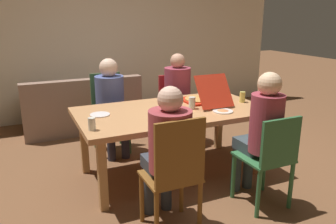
{
  "coord_description": "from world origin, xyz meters",
  "views": [
    {
      "loc": [
        -1.47,
        -3.14,
        1.73
      ],
      "look_at": [
        0.0,
        0.1,
        0.69
      ],
      "focal_mm": 36.1,
      "sensor_mm": 36.0,
      "label": 1
    }
  ],
  "objects_px": {
    "person_2": "(261,128)",
    "couch": "(82,110)",
    "dining_table": "(172,116)",
    "plate_0": "(223,111)",
    "chair_3": "(175,106)",
    "drinking_glass_3": "(92,124)",
    "person_0": "(168,146)",
    "person_3": "(179,91)",
    "chair_1": "(109,110)",
    "drinking_glass_1": "(192,103)",
    "drinking_glass_2": "(242,97)",
    "pizza_box_0": "(202,98)",
    "chair_0": "(175,171)",
    "drinking_glass_0": "(170,108)",
    "chair_2": "(270,157)",
    "plate_1": "(100,115)",
    "person_1": "(111,98)"
  },
  "relations": [
    {
      "from": "person_2",
      "to": "couch",
      "type": "bearing_deg",
      "value": 111.73
    },
    {
      "from": "dining_table",
      "to": "plate_0",
      "type": "distance_m",
      "value": 0.54
    },
    {
      "from": "chair_3",
      "to": "drinking_glass_3",
      "type": "bearing_deg",
      "value": -137.81
    },
    {
      "from": "person_0",
      "to": "person_3",
      "type": "bearing_deg",
      "value": 61.26
    },
    {
      "from": "chair_1",
      "to": "person_3",
      "type": "relative_size",
      "value": 0.81
    },
    {
      "from": "drinking_glass_1",
      "to": "drinking_glass_2",
      "type": "relative_size",
      "value": 1.05
    },
    {
      "from": "dining_table",
      "to": "pizza_box_0",
      "type": "bearing_deg",
      "value": 16.26
    },
    {
      "from": "person_2",
      "to": "chair_1",
      "type": "bearing_deg",
      "value": 116.72
    },
    {
      "from": "couch",
      "to": "drinking_glass_2",
      "type": "bearing_deg",
      "value": -53.39
    },
    {
      "from": "chair_1",
      "to": "person_2",
      "type": "distance_m",
      "value": 2.09
    },
    {
      "from": "chair_0",
      "to": "drinking_glass_1",
      "type": "xyz_separation_m",
      "value": [
        0.65,
        0.93,
        0.26
      ]
    },
    {
      "from": "drinking_glass_0",
      "to": "drinking_glass_1",
      "type": "distance_m",
      "value": 0.3
    },
    {
      "from": "pizza_box_0",
      "to": "drinking_glass_3",
      "type": "xyz_separation_m",
      "value": [
        -1.37,
        -0.44,
        0.01
      ]
    },
    {
      "from": "chair_0",
      "to": "chair_2",
      "type": "height_order",
      "value": "chair_0"
    },
    {
      "from": "chair_1",
      "to": "drinking_glass_3",
      "type": "height_order",
      "value": "chair_1"
    },
    {
      "from": "chair_0",
      "to": "person_3",
      "type": "height_order",
      "value": "person_3"
    },
    {
      "from": "pizza_box_0",
      "to": "plate_1",
      "type": "xyz_separation_m",
      "value": [
        -1.2,
        -0.02,
        -0.04
      ]
    },
    {
      "from": "chair_1",
      "to": "dining_table",
      "type": "bearing_deg",
      "value": -66.59
    },
    {
      "from": "chair_0",
      "to": "drinking_glass_1",
      "type": "relative_size",
      "value": 7.64
    },
    {
      "from": "person_0",
      "to": "person_1",
      "type": "distance_m",
      "value": 1.71
    },
    {
      "from": "person_3",
      "to": "person_1",
      "type": "bearing_deg",
      "value": 179.37
    },
    {
      "from": "drinking_glass_0",
      "to": "couch",
      "type": "bearing_deg",
      "value": 104.35
    },
    {
      "from": "chair_2",
      "to": "chair_3",
      "type": "relative_size",
      "value": 0.98
    },
    {
      "from": "chair_0",
      "to": "pizza_box_0",
      "type": "height_order",
      "value": "pizza_box_0"
    },
    {
      "from": "drinking_glass_3",
      "to": "dining_table",
      "type": "bearing_deg",
      "value": 18.8
    },
    {
      "from": "pizza_box_0",
      "to": "plate_1",
      "type": "height_order",
      "value": "pizza_box_0"
    },
    {
      "from": "person_1",
      "to": "pizza_box_0",
      "type": "distance_m",
      "value": 1.15
    },
    {
      "from": "chair_1",
      "to": "drinking_glass_0",
      "type": "bearing_deg",
      "value": -72.87
    },
    {
      "from": "plate_0",
      "to": "drinking_glass_1",
      "type": "bearing_deg",
      "value": 135.41
    },
    {
      "from": "person_0",
      "to": "person_2",
      "type": "relative_size",
      "value": 0.96
    },
    {
      "from": "chair_0",
      "to": "plate_1",
      "type": "height_order",
      "value": "chair_0"
    },
    {
      "from": "chair_0",
      "to": "drinking_glass_0",
      "type": "distance_m",
      "value": 0.97
    },
    {
      "from": "chair_0",
      "to": "chair_2",
      "type": "relative_size",
      "value": 1.11
    },
    {
      "from": "chair_2",
      "to": "plate_0",
      "type": "distance_m",
      "value": 0.75
    },
    {
      "from": "person_0",
      "to": "plate_0",
      "type": "bearing_deg",
      "value": 32.34
    },
    {
      "from": "chair_0",
      "to": "chair_1",
      "type": "bearing_deg",
      "value": 90.0
    },
    {
      "from": "chair_2",
      "to": "drinking_glass_0",
      "type": "distance_m",
      "value": 1.09
    },
    {
      "from": "dining_table",
      "to": "drinking_glass_1",
      "type": "relative_size",
      "value": 15.47
    },
    {
      "from": "dining_table",
      "to": "drinking_glass_0",
      "type": "xyz_separation_m",
      "value": [
        -0.09,
        -0.13,
        0.14
      ]
    },
    {
      "from": "chair_1",
      "to": "plate_1",
      "type": "bearing_deg",
      "value": -109.43
    },
    {
      "from": "person_1",
      "to": "drinking_glass_0",
      "type": "relative_size",
      "value": 9.35
    },
    {
      "from": "dining_table",
      "to": "chair_2",
      "type": "distance_m",
      "value": 1.13
    },
    {
      "from": "person_2",
      "to": "drinking_glass_2",
      "type": "height_order",
      "value": "person_2"
    },
    {
      "from": "plate_0",
      "to": "chair_1",
      "type": "bearing_deg",
      "value": 124.26
    },
    {
      "from": "dining_table",
      "to": "chair_1",
      "type": "relative_size",
      "value": 2.02
    },
    {
      "from": "chair_0",
      "to": "chair_3",
      "type": "xyz_separation_m",
      "value": [
        0.93,
        1.97,
        -0.07
      ]
    },
    {
      "from": "chair_3",
      "to": "plate_0",
      "type": "xyz_separation_m",
      "value": [
        -0.05,
        -1.27,
        0.27
      ]
    },
    {
      "from": "chair_3",
      "to": "plate_0",
      "type": "height_order",
      "value": "chair_3"
    },
    {
      "from": "chair_1",
      "to": "chair_3",
      "type": "relative_size",
      "value": 1.09
    },
    {
      "from": "person_0",
      "to": "chair_3",
      "type": "height_order",
      "value": "person_0"
    }
  ]
}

